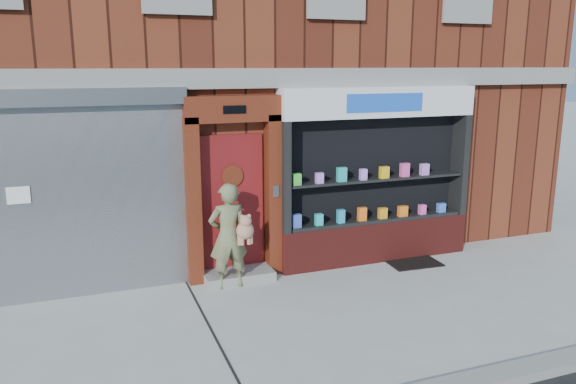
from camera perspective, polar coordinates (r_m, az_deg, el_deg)
ground at (r=7.85m, az=3.79°, el=-12.49°), size 80.00×80.00×0.00m
building at (r=12.81m, az=-7.47°, el=15.60°), size 12.00×8.16×8.00m
shutter_bay at (r=8.54m, az=-20.43°, el=0.96°), size 3.10×0.30×3.04m
red_door_bay at (r=8.81m, az=-5.53°, el=0.33°), size 1.52×0.58×2.90m
pharmacy_bay at (r=9.72m, az=8.90°, el=0.90°), size 3.50×0.41×3.00m
woman at (r=8.56m, az=-5.98°, el=-4.42°), size 0.67×0.47×1.64m
doormat at (r=10.02m, az=12.61°, el=-7.00°), size 0.92×0.67×0.02m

